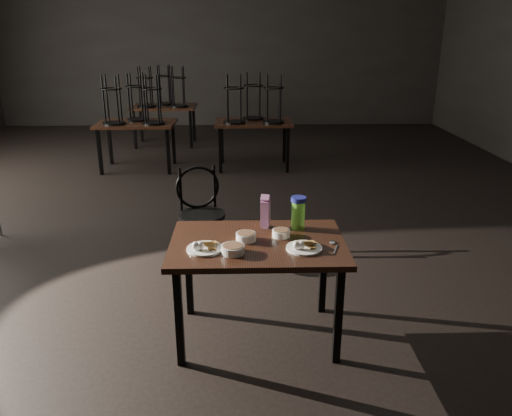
{
  "coord_description": "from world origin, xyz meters",
  "views": [
    {
      "loc": [
        0.49,
        -5.68,
        2.12
      ],
      "look_at": [
        0.59,
        -2.14,
        0.85
      ],
      "focal_mm": 35.0,
      "sensor_mm": 36.0,
      "label": 1
    }
  ],
  "objects_px": {
    "juice_carton": "(265,212)",
    "bentwood_chair": "(200,207)",
    "water_bottle": "(298,213)",
    "main_table": "(258,252)"
  },
  "relations": [
    {
      "from": "juice_carton",
      "to": "bentwood_chair",
      "type": "distance_m",
      "value": 1.22
    },
    {
      "from": "water_bottle",
      "to": "juice_carton",
      "type": "bearing_deg",
      "value": 171.11
    },
    {
      "from": "juice_carton",
      "to": "water_bottle",
      "type": "height_order",
      "value": "juice_carton"
    },
    {
      "from": "main_table",
      "to": "bentwood_chair",
      "type": "bearing_deg",
      "value": 111.15
    },
    {
      "from": "main_table",
      "to": "bentwood_chair",
      "type": "xyz_separation_m",
      "value": [
        -0.5,
        1.29,
        -0.13
      ]
    },
    {
      "from": "main_table",
      "to": "bentwood_chair",
      "type": "distance_m",
      "value": 1.39
    },
    {
      "from": "main_table",
      "to": "juice_carton",
      "type": "bearing_deg",
      "value": 76.31
    },
    {
      "from": "main_table",
      "to": "juice_carton",
      "type": "xyz_separation_m",
      "value": [
        0.06,
        0.26,
        0.19
      ]
    },
    {
      "from": "water_bottle",
      "to": "bentwood_chair",
      "type": "bearing_deg",
      "value": 126.92
    },
    {
      "from": "main_table",
      "to": "water_bottle",
      "type": "xyz_separation_m",
      "value": [
        0.3,
        0.23,
        0.2
      ]
    }
  ]
}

